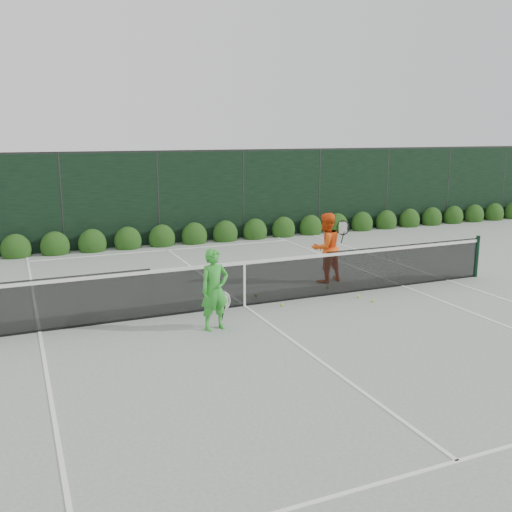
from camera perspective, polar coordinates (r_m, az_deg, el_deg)
name	(u,v)px	position (r m, az deg, el deg)	size (l,w,h in m)	color
ground	(245,306)	(12.22, -1.16, -5.02)	(80.00, 80.00, 0.00)	gray
tennis_net	(243,282)	(12.07, -1.28, -2.62)	(12.90, 0.10, 1.07)	black
player_woman	(215,290)	(10.65, -4.16, -3.37)	(0.66, 0.45, 1.54)	green
player_man	(326,248)	(14.07, 6.99, 0.83)	(0.96, 0.81, 1.72)	#FF5915
court_lines	(245,306)	(12.22, -1.16, -4.99)	(11.03, 23.83, 0.01)	white
windscreen_fence	(306,263)	(9.45, 5.00, -0.73)	(32.00, 21.07, 3.06)	black
hedge_row	(162,239)	(18.80, -9.39, 1.71)	(31.66, 0.65, 0.94)	#16370F
tennis_balls	(294,297)	(12.81, 3.84, -4.06)	(3.10, 1.73, 0.07)	#B2E533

